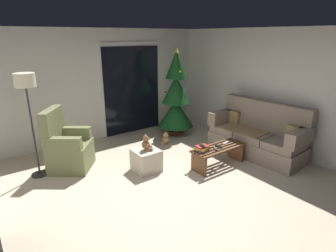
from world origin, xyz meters
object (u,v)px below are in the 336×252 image
(remote_black, at_px, (219,146))
(teddy_bear_honey_by_tree, at_px, (165,139))
(book_stack, at_px, (203,148))
(cell_phone, at_px, (202,146))
(floor_lamp, at_px, (26,91))
(teddy_bear_chestnut, at_px, (146,144))
(christmas_tree, at_px, (176,98))
(coffee_table, at_px, (218,153))
(couch, at_px, (258,135))
(remote_silver, at_px, (226,143))
(remote_graphite, at_px, (215,148))
(armchair, at_px, (67,148))
(ottoman, at_px, (146,160))

(remote_black, relative_size, teddy_bear_honey_by_tree, 0.55)
(book_stack, xyz_separation_m, cell_phone, (-0.02, -0.01, 0.05))
(floor_lamp, height_order, teddy_bear_honey_by_tree, floor_lamp)
(remote_black, xyz_separation_m, teddy_bear_chestnut, (-1.17, 0.63, 0.13))
(christmas_tree, bearing_deg, cell_phone, -114.33)
(coffee_table, relative_size, teddy_bear_honey_by_tree, 3.86)
(couch, distance_m, cell_phone, 1.45)
(couch, xyz_separation_m, remote_silver, (-0.82, 0.12, -0.01))
(couch, relative_size, remote_graphite, 12.74)
(christmas_tree, distance_m, floor_lamp, 3.30)
(armchair, bearing_deg, couch, -26.05)
(couch, height_order, ottoman, couch)
(cell_phone, bearing_deg, christmas_tree, 80.97)
(teddy_bear_honey_by_tree, bearing_deg, floor_lamp, 177.47)
(book_stack, bearing_deg, teddy_bear_chestnut, 143.97)
(teddy_bear_chestnut, bearing_deg, couch, -17.54)
(teddy_bear_honey_by_tree, bearing_deg, book_stack, -98.95)
(coffee_table, height_order, floor_lamp, floor_lamp)
(book_stack, distance_m, teddy_bear_honey_by_tree, 1.50)
(remote_graphite, relative_size, remote_black, 1.00)
(remote_silver, xyz_separation_m, armchair, (-2.52, 1.51, 0.01))
(armchair, relative_size, teddy_bear_chestnut, 3.96)
(book_stack, bearing_deg, remote_graphite, -16.91)
(armchair, height_order, ottoman, armchair)
(remote_silver, relative_size, armchair, 0.14)
(armchair, distance_m, teddy_bear_chestnut, 1.45)
(cell_phone, bearing_deg, remote_graphite, 2.26)
(book_stack, distance_m, christmas_tree, 2.05)
(remote_graphite, relative_size, teddy_bear_chestnut, 0.55)
(remote_graphite, height_order, ottoman, remote_graphite)
(teddy_bear_chestnut, height_order, teddy_bear_honey_by_tree, teddy_bear_chestnut)
(remote_silver, height_order, teddy_bear_chestnut, teddy_bear_chestnut)
(remote_graphite, height_order, teddy_bear_honey_by_tree, remote_graphite)
(coffee_table, distance_m, remote_black, 0.14)
(christmas_tree, bearing_deg, remote_silver, -96.46)
(coffee_table, height_order, cell_phone, cell_phone)
(remote_black, height_order, teddy_bear_chestnut, teddy_bear_chestnut)
(remote_graphite, distance_m, teddy_bear_honey_by_tree, 1.54)
(teddy_bear_chestnut, bearing_deg, coffee_table, -27.95)
(remote_silver, bearing_deg, remote_graphite, -91.87)
(remote_black, relative_size, armchair, 0.14)
(couch, distance_m, ottoman, 2.35)
(ottoman, bearing_deg, christmas_tree, 37.05)
(couch, height_order, remote_silver, couch)
(remote_silver, distance_m, floor_lamp, 3.59)
(remote_silver, bearing_deg, remote_black, -92.00)
(cell_phone, height_order, teddy_bear_honey_by_tree, cell_phone)
(armchair, bearing_deg, christmas_tree, 6.39)
(remote_black, bearing_deg, book_stack, -2.03)
(couch, xyz_separation_m, christmas_tree, (-0.61, 1.94, 0.52))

